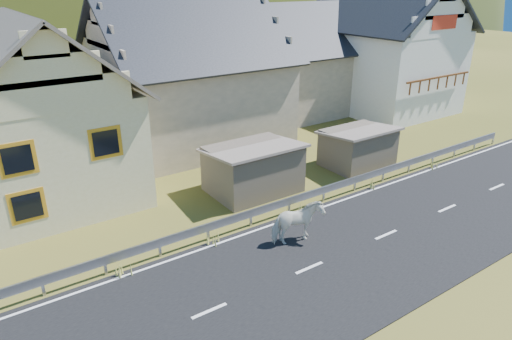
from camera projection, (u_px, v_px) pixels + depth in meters
ground at (386, 236)px, 18.12m from camera, size 160.00×160.00×0.00m
road at (386, 235)px, 18.11m from camera, size 60.00×7.00×0.04m
lane_markings at (386, 235)px, 18.10m from camera, size 60.00×6.60×0.01m
guardrail at (324, 190)px, 20.70m from camera, size 28.10×0.09×0.75m
shed_left at (253, 169)px, 21.60m from camera, size 4.30×3.30×2.40m
shed_right at (358, 148)px, 24.65m from camera, size 3.80×2.90×2.20m
house_cream at (36, 102)px, 20.36m from camera, size 7.80×9.80×8.30m
house_stone_a at (187, 66)px, 27.23m from camera, size 10.80×9.80×8.90m
house_stone_b at (296, 54)px, 34.12m from camera, size 9.80×8.80×8.10m
house_white at (383, 41)px, 34.64m from camera, size 8.80×10.80×9.70m
mountain at (2, 67)px, 165.52m from camera, size 440.00×280.00×260.00m
horse at (297, 223)px, 17.28m from camera, size 1.20×2.10×1.67m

